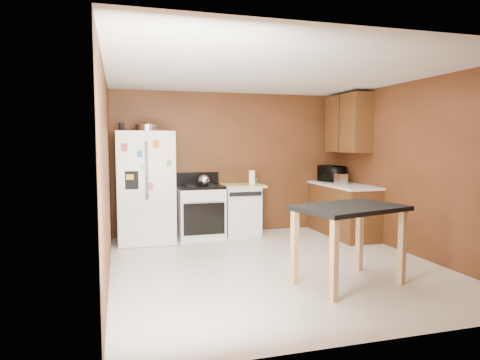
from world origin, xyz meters
name	(u,v)px	position (x,y,z in m)	size (l,w,h in m)	color
floor	(275,266)	(0.00, 0.00, 0.00)	(4.50, 4.50, 0.00)	silver
ceiling	(277,73)	(0.00, 0.00, 2.50)	(4.50, 4.50, 0.00)	white
wall_back	(232,163)	(0.00, 2.25, 1.25)	(4.20, 4.20, 0.00)	brown
wall_front	(377,190)	(0.00, -2.25, 1.25)	(4.20, 4.20, 0.00)	brown
wall_left	(106,175)	(-2.10, 0.00, 1.25)	(4.50, 4.50, 0.00)	brown
wall_right	(414,169)	(2.10, 0.00, 1.25)	(4.50, 4.50, 0.00)	brown
roasting_pan	(148,128)	(-1.49, 1.88, 1.85)	(0.42, 0.42, 0.11)	silver
pen_cup	(121,127)	(-1.91, 1.81, 1.86)	(0.09, 0.09, 0.13)	black
kettle	(204,180)	(-0.60, 1.80, 0.99)	(0.19, 0.19, 0.19)	silver
paper_towel	(252,178)	(0.25, 1.82, 1.01)	(0.11, 0.11, 0.25)	white
green_canister	(255,181)	(0.35, 1.98, 0.94)	(0.09, 0.09, 0.10)	green
toaster	(341,179)	(1.77, 1.48, 0.99)	(0.15, 0.25, 0.18)	silver
microwave	(332,174)	(1.81, 1.90, 1.03)	(0.49, 0.33, 0.27)	black
refrigerator	(145,187)	(-1.55, 1.86, 0.90)	(0.90, 0.80, 1.80)	white
gas_range	(200,211)	(-0.64, 1.92, 0.46)	(0.76, 0.68, 1.10)	white
dishwasher	(241,209)	(0.08, 1.95, 0.45)	(0.78, 0.63, 0.89)	white
right_cabinets	(344,183)	(1.84, 1.48, 0.91)	(0.63, 1.58, 2.45)	brown
island	(349,218)	(0.53, -0.92, 0.77)	(1.37, 1.09, 0.91)	black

